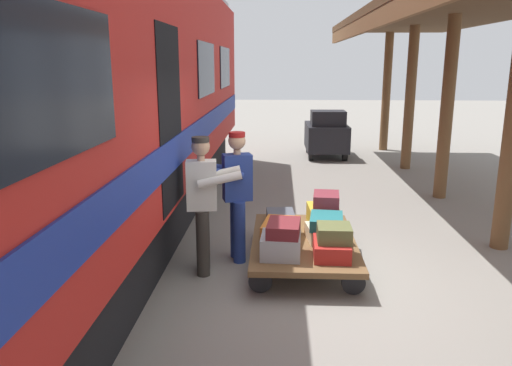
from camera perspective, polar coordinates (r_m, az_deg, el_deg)
ground_plane at (r=6.06m, az=8.03°, el=-11.49°), size 60.00×60.00×0.00m
train_car at (r=6.11m, az=-23.75°, el=7.83°), size 3.02×16.10×4.00m
luggage_cart at (r=6.51m, az=5.44°, el=-6.77°), size 1.32×2.13×0.34m
suitcase_gray_aluminum at (r=5.89m, az=2.85°, el=-7.12°), size 0.48×0.51×0.26m
suitcase_red_plastic at (r=5.94m, az=8.61°, el=-7.44°), size 0.44×0.57×0.19m
suitcase_slate_roller at (r=7.01m, az=2.83°, el=-4.06°), size 0.41×0.57×0.17m
suitcase_cream_canvas at (r=6.49m, az=8.09°, el=-5.66°), size 0.55×0.54×0.18m
suitcase_orange_carryall at (r=6.45m, az=2.84°, el=-5.41°), size 0.52×0.67×0.23m
suitcase_yellow_case at (r=7.03m, az=7.67°, el=-3.76°), size 0.44×0.63×0.26m
suitcase_burgundy_valise at (r=6.93m, az=8.01°, el=-2.00°), size 0.39×0.49×0.20m
suitcase_olive_duffel at (r=5.89m, az=8.90°, el=-5.67°), size 0.40×0.40×0.19m
suitcase_teal_softside at (r=6.41m, az=8.04°, el=-4.37°), size 0.46×0.57×0.15m
suitcase_maroon_trunk at (r=5.84m, az=3.18°, el=-5.17°), size 0.41×0.55×0.15m
porter_in_overalls at (r=6.45m, az=-2.31°, el=-1.04°), size 0.73×0.55×1.70m
porter_by_door at (r=6.08m, az=-5.99°, el=-2.02°), size 0.70×0.48×1.70m
baggage_tug at (r=13.94m, az=8.05°, el=5.52°), size 1.13×1.72×1.30m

